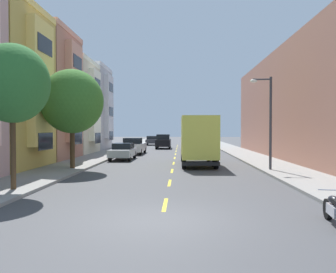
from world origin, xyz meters
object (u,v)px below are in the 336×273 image
object	(u,v)px
moving_black_sedan	(163,141)
street_tree_second	(72,101)
parked_pickup_white	(134,146)
parked_wagon_charcoal	(152,140)
parked_sedan_silver	(123,151)
street_lamp	(268,115)
parked_motorcycle	(335,211)
parked_sedan_red	(203,140)
parked_hatchback_burgundy	(206,141)
delivery_box_truck	(198,138)
street_tree_nearest	(13,84)

from	to	relation	value
moving_black_sedan	street_tree_second	bearing A→B (deg)	-100.23
parked_pickup_white	parked_wagon_charcoal	bearing A→B (deg)	89.67
parked_sedan_silver	moving_black_sedan	size ratio (longest dim) A/B	0.94
street_tree_second	street_lamp	bearing A→B (deg)	-1.62
moving_black_sedan	parked_pickup_white	bearing A→B (deg)	-103.24
street_lamp	parked_motorcycle	world-z (taller)	street_lamp
parked_motorcycle	parked_wagon_charcoal	bearing A→B (deg)	100.44
parked_sedan_red	moving_black_sedan	world-z (taller)	moving_black_sedan
parked_hatchback_burgundy	street_tree_second	bearing A→B (deg)	-108.58
street_tree_second	moving_black_sedan	size ratio (longest dim) A/B	1.32
street_tree_second	street_lamp	distance (m)	12.36
parked_wagon_charcoal	parked_hatchback_burgundy	bearing A→B (deg)	-24.27
street_lamp	parked_hatchback_burgundy	xyz separation A→B (m)	(-1.52, 32.48, -2.76)
parked_sedan_red	parked_sedan_silver	distance (m)	31.30
delivery_box_truck	parked_hatchback_burgundy	xyz separation A→B (m)	(2.60, 28.72, -1.21)
delivery_box_truck	moving_black_sedan	bearing A→B (deg)	99.27
moving_black_sedan	parked_wagon_charcoal	bearing A→B (deg)	102.98
street_tree_nearest	street_lamp	distance (m)	14.56
parked_wagon_charcoal	delivery_box_truck	bearing A→B (deg)	-79.52
parked_sedan_silver	parked_pickup_white	size ratio (longest dim) A/B	0.85
street_tree_nearest	parked_wagon_charcoal	size ratio (longest dim) A/B	1.27
parked_wagon_charcoal	moving_black_sedan	world-z (taller)	moving_black_sedan
street_tree_nearest	delivery_box_truck	bearing A→B (deg)	54.37
delivery_box_truck	parked_sedan_silver	xyz separation A→B (m)	(-6.22, 4.39, -1.22)
parked_wagon_charcoal	parked_motorcycle	distance (m)	49.55
delivery_box_truck	parked_wagon_charcoal	world-z (taller)	delivery_box_truck
street_tree_nearest	delivery_box_truck	distance (m)	14.31
street_tree_second	delivery_box_truck	world-z (taller)	street_tree_second
street_tree_nearest	delivery_box_truck	xyz separation A→B (m)	(8.20, 11.44, -2.54)
parked_motorcycle	street_lamp	bearing A→B (deg)	84.57
street_tree_second	street_lamp	xyz separation A→B (m)	(12.32, -0.35, -0.89)
street_lamp	parked_hatchback_burgundy	world-z (taller)	street_lamp
delivery_box_truck	parked_sedan_red	bearing A→B (deg)	85.72
street_tree_second	parked_sedan_silver	size ratio (longest dim) A/B	1.40
street_lamp	parked_wagon_charcoal	size ratio (longest dim) A/B	1.20
street_lamp	parked_wagon_charcoal	distance (m)	37.87
street_lamp	delivery_box_truck	bearing A→B (deg)	137.62
street_tree_second	parked_pickup_white	xyz separation A→B (m)	(2.05, 14.62, -3.58)
parked_wagon_charcoal	parked_sedan_red	bearing A→B (deg)	11.84
parked_sedan_red	parked_motorcycle	xyz separation A→B (m)	(0.37, -50.54, -0.34)
street_tree_second	moving_black_sedan	distance (m)	26.12
delivery_box_truck	parked_sedan_silver	size ratio (longest dim) A/B	1.67
parked_pickup_white	street_lamp	bearing A→B (deg)	-55.53
delivery_box_truck	parked_sedan_red	world-z (taller)	delivery_box_truck
delivery_box_truck	parked_motorcycle	bearing A→B (deg)	-79.63
parked_motorcycle	moving_black_sedan	bearing A→B (deg)	99.74
parked_wagon_charcoal	moving_black_sedan	distance (m)	10.83
street_tree_second	delivery_box_truck	xyz separation A→B (m)	(8.20, 3.41, -2.43)
street_tree_second	parked_sedan_silver	xyz separation A→B (m)	(1.98, 7.80, -3.65)
parked_wagon_charcoal	street_tree_second	bearing A→B (deg)	-93.44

